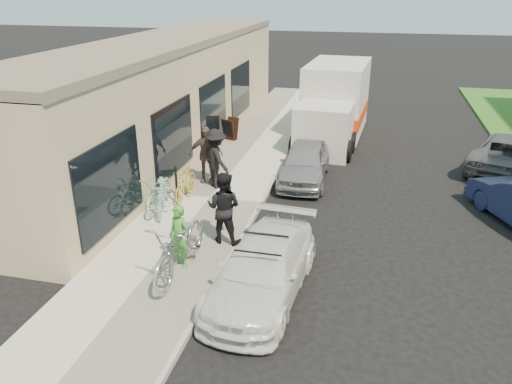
{
  "coord_description": "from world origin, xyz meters",
  "views": [
    {
      "loc": [
        2.57,
        -10.02,
        6.11
      ],
      "look_at": [
        -0.25,
        1.64,
        1.05
      ],
      "focal_mm": 35.0,
      "sensor_mm": 36.0,
      "label": 1
    }
  ],
  "objects_px": {
    "sandwich_board": "(230,129)",
    "bystander_b": "(206,154)",
    "moving_truck": "(334,106)",
    "man_standing": "(224,208)",
    "far_car_gray": "(511,153)",
    "cruiser_bike_a": "(161,197)",
    "sedan_silver": "(305,163)",
    "sedan_white": "(263,269)",
    "bike_rack": "(176,181)",
    "bystander_a": "(216,159)",
    "cruiser_bike_b": "(159,191)",
    "cruiser_bike_c": "(186,182)",
    "woman_rider": "(179,237)",
    "tandem_bike": "(180,246)"
  },
  "relations": [
    {
      "from": "bike_rack",
      "to": "cruiser_bike_b",
      "type": "bearing_deg",
      "value": -108.61
    },
    {
      "from": "sedan_white",
      "to": "bystander_b",
      "type": "relative_size",
      "value": 2.33
    },
    {
      "from": "cruiser_bike_a",
      "to": "bike_rack",
      "type": "bearing_deg",
      "value": 68.91
    },
    {
      "from": "man_standing",
      "to": "cruiser_bike_b",
      "type": "bearing_deg",
      "value": -27.43
    },
    {
      "from": "sandwich_board",
      "to": "far_car_gray",
      "type": "distance_m",
      "value": 10.43
    },
    {
      "from": "woman_rider",
      "to": "cruiser_bike_c",
      "type": "relative_size",
      "value": 0.94
    },
    {
      "from": "sedan_white",
      "to": "bystander_b",
      "type": "bearing_deg",
      "value": 123.7
    },
    {
      "from": "far_car_gray",
      "to": "bystander_a",
      "type": "relative_size",
      "value": 2.49
    },
    {
      "from": "bike_rack",
      "to": "cruiser_bike_b",
      "type": "distance_m",
      "value": 0.74
    },
    {
      "from": "bike_rack",
      "to": "bystander_b",
      "type": "distance_m",
      "value": 1.67
    },
    {
      "from": "cruiser_bike_a",
      "to": "bystander_a",
      "type": "distance_m",
      "value": 2.43
    },
    {
      "from": "bike_rack",
      "to": "woman_rider",
      "type": "distance_m",
      "value": 3.82
    },
    {
      "from": "moving_truck",
      "to": "man_standing",
      "type": "relative_size",
      "value": 3.48
    },
    {
      "from": "sandwich_board",
      "to": "tandem_bike",
      "type": "height_order",
      "value": "tandem_bike"
    },
    {
      "from": "cruiser_bike_c",
      "to": "sedan_white",
      "type": "bearing_deg",
      "value": -51.21
    },
    {
      "from": "woman_rider",
      "to": "bystander_b",
      "type": "relative_size",
      "value": 0.81
    },
    {
      "from": "sandwich_board",
      "to": "bystander_b",
      "type": "bearing_deg",
      "value": -65.8
    },
    {
      "from": "bystander_b",
      "to": "woman_rider",
      "type": "bearing_deg",
      "value": -88.53
    },
    {
      "from": "far_car_gray",
      "to": "cruiser_bike_c",
      "type": "distance_m",
      "value": 11.3
    },
    {
      "from": "sedan_white",
      "to": "cruiser_bike_c",
      "type": "distance_m",
      "value": 5.29
    },
    {
      "from": "cruiser_bike_a",
      "to": "cruiser_bike_c",
      "type": "distance_m",
      "value": 1.24
    },
    {
      "from": "bystander_b",
      "to": "bystander_a",
      "type": "bearing_deg",
      "value": -49.81
    },
    {
      "from": "moving_truck",
      "to": "bike_rack",
      "type": "bearing_deg",
      "value": -112.06
    },
    {
      "from": "bike_rack",
      "to": "bystander_b",
      "type": "height_order",
      "value": "bystander_b"
    },
    {
      "from": "bystander_a",
      "to": "woman_rider",
      "type": "bearing_deg",
      "value": 140.17
    },
    {
      "from": "bike_rack",
      "to": "sedan_silver",
      "type": "relative_size",
      "value": 0.25
    },
    {
      "from": "tandem_bike",
      "to": "cruiser_bike_a",
      "type": "height_order",
      "value": "tandem_bike"
    },
    {
      "from": "bike_rack",
      "to": "moving_truck",
      "type": "relative_size",
      "value": 0.15
    },
    {
      "from": "man_standing",
      "to": "sedan_silver",
      "type": "bearing_deg",
      "value": -100.5
    },
    {
      "from": "sedan_silver",
      "to": "bystander_a",
      "type": "distance_m",
      "value": 3.0
    },
    {
      "from": "bike_rack",
      "to": "sedan_white",
      "type": "bearing_deg",
      "value": -48.28
    },
    {
      "from": "bike_rack",
      "to": "sedan_silver",
      "type": "height_order",
      "value": "sedan_silver"
    },
    {
      "from": "moving_truck",
      "to": "cruiser_bike_a",
      "type": "height_order",
      "value": "moving_truck"
    },
    {
      "from": "sandwich_board",
      "to": "sedan_white",
      "type": "relative_size",
      "value": 0.21
    },
    {
      "from": "sedan_white",
      "to": "cruiser_bike_b",
      "type": "height_order",
      "value": "sedan_white"
    },
    {
      "from": "cruiser_bike_b",
      "to": "cruiser_bike_a",
      "type": "bearing_deg",
      "value": -62.68
    },
    {
      "from": "bike_rack",
      "to": "bystander_a",
      "type": "distance_m",
      "value": 1.53
    },
    {
      "from": "man_standing",
      "to": "sandwich_board",
      "type": "bearing_deg",
      "value": -70.64
    },
    {
      "from": "far_car_gray",
      "to": "cruiser_bike_a",
      "type": "distance_m",
      "value": 12.12
    },
    {
      "from": "bystander_b",
      "to": "man_standing",
      "type": "bearing_deg",
      "value": -75.94
    },
    {
      "from": "man_standing",
      "to": "bystander_a",
      "type": "bearing_deg",
      "value": -65.32
    },
    {
      "from": "far_car_gray",
      "to": "sandwich_board",
      "type": "bearing_deg",
      "value": 18.7
    },
    {
      "from": "moving_truck",
      "to": "man_standing",
      "type": "bearing_deg",
      "value": -96.17
    },
    {
      "from": "moving_truck",
      "to": "man_standing",
      "type": "distance_m",
      "value": 10.34
    },
    {
      "from": "tandem_bike",
      "to": "cruiser_bike_a",
      "type": "bearing_deg",
      "value": 122.25
    },
    {
      "from": "man_standing",
      "to": "bystander_b",
      "type": "bearing_deg",
      "value": -61.17
    },
    {
      "from": "moving_truck",
      "to": "cruiser_bike_b",
      "type": "relative_size",
      "value": 3.2
    },
    {
      "from": "sandwich_board",
      "to": "sedan_white",
      "type": "distance_m",
      "value": 10.78
    },
    {
      "from": "moving_truck",
      "to": "cruiser_bike_c",
      "type": "distance_m",
      "value": 8.66
    },
    {
      "from": "bike_rack",
      "to": "sandwich_board",
      "type": "relative_size",
      "value": 1.06
    }
  ]
}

